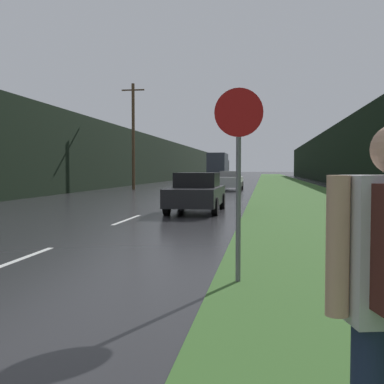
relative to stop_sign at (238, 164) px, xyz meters
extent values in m
cube|color=#386028|center=(2.64, 33.13, -1.66)|extent=(6.00, 240.00, 0.02)
cube|color=silver|center=(-3.90, 0.92, -1.67)|extent=(0.12, 3.00, 0.01)
cube|color=silver|center=(-3.90, 7.92, -1.67)|extent=(0.12, 3.00, 0.01)
cube|color=silver|center=(-3.90, 14.92, -1.67)|extent=(0.12, 3.00, 0.01)
cube|color=silver|center=(-3.90, 21.92, -1.67)|extent=(0.12, 3.00, 0.01)
cube|color=black|center=(-13.45, 43.13, 1.08)|extent=(2.00, 140.00, 5.50)
cube|color=black|center=(8.64, 43.13, 1.45)|extent=(2.00, 140.00, 6.24)
cylinder|color=#4C3823|center=(-9.73, 29.82, 2.45)|extent=(0.24, 0.24, 8.24)
cube|color=#4C3823|center=(-9.73, 29.82, 6.07)|extent=(1.80, 0.10, 0.10)
cylinder|color=slate|center=(0.00, 0.00, -0.65)|extent=(0.07, 0.07, 2.04)
cylinder|color=#B71414|center=(0.00, 0.00, 0.71)|extent=(0.68, 0.02, 0.68)
cylinder|color=tan|center=(0.67, -4.55, -0.41)|extent=(0.10, 0.10, 0.62)
cube|color=black|center=(-2.13, 11.05, -1.07)|extent=(1.77, 4.64, 0.64)
cube|color=black|center=(-2.13, 11.29, -0.48)|extent=(1.51, 2.09, 0.54)
cylinder|color=black|center=(-1.29, 9.62, -1.36)|extent=(0.20, 0.63, 0.63)
cylinder|color=black|center=(-2.97, 9.62, -1.36)|extent=(0.20, 0.63, 0.63)
cylinder|color=black|center=(-1.29, 12.49, -1.36)|extent=(0.20, 0.63, 0.63)
cylinder|color=black|center=(-2.97, 12.49, -1.36)|extent=(0.20, 0.63, 0.63)
cube|color=#BCBCBC|center=(-2.13, 29.51, -1.01)|extent=(1.71, 4.78, 0.73)
cube|color=slate|center=(-2.13, 29.75, -0.43)|extent=(1.45, 2.15, 0.43)
cylinder|color=black|center=(-1.32, 28.03, -1.34)|extent=(0.20, 0.66, 0.66)
cylinder|color=black|center=(-2.94, 28.03, -1.34)|extent=(0.20, 0.66, 0.66)
cylinder|color=black|center=(-1.32, 30.99, -1.34)|extent=(0.20, 0.66, 0.66)
cylinder|color=black|center=(-2.94, 30.99, -1.34)|extent=(0.20, 0.66, 0.66)
cube|color=black|center=(-5.68, 61.35, -0.03)|extent=(2.18, 2.49, 2.47)
cube|color=#333842|center=(-5.68, 56.90, 0.38)|extent=(2.30, 6.40, 3.29)
cylinder|color=black|center=(-6.77, 61.10, -1.22)|extent=(0.28, 0.90, 0.90)
cylinder|color=black|center=(-4.58, 61.10, -1.22)|extent=(0.28, 0.90, 0.90)
cylinder|color=black|center=(-6.77, 55.30, -1.22)|extent=(0.28, 0.90, 0.90)
cylinder|color=black|center=(-4.58, 55.30, -1.22)|extent=(0.28, 0.90, 0.90)
camera|label=1|loc=(0.35, -6.71, -0.08)|focal=45.00mm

